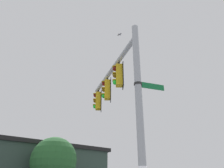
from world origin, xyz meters
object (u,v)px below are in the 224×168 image
Objects in this scene: traffic_light_mid_inner at (107,90)px; traffic_light_mid_outer at (98,101)px; street_name_sign at (145,85)px; traffic_light_nearest_pole at (119,75)px; bird_flying at (119,34)px.

traffic_light_mid_outer is at bearing 17.77° from traffic_light_mid_inner.
traffic_light_mid_inner is 1.12× the size of street_name_sign.
traffic_light_nearest_pole is at bearing -162.23° from traffic_light_mid_inner.
street_name_sign is at bearing -168.10° from bird_flying.
traffic_light_nearest_pole is 4.35× the size of bird_flying.
traffic_light_nearest_pole is at bearing -162.23° from traffic_light_mid_outer.
bird_flying is (-1.67, -1.23, 3.57)m from traffic_light_mid_outer.
traffic_light_mid_outer is (1.65, 0.53, 0.00)m from traffic_light_mid_inner.
traffic_light_mid_inner is at bearing -162.23° from traffic_light_mid_outer.
bird_flying is at bearing -6.14° from traffic_light_nearest_pole.
traffic_light_mid_inner is 1.73m from traffic_light_mid_outer.
bird_flying is at bearing 11.90° from street_name_sign.
bird_flying reaches higher than traffic_light_nearest_pole.
street_name_sign is (-4.97, -1.92, -1.27)m from traffic_light_mid_outer.
traffic_light_mid_outer is at bearing 36.26° from bird_flying.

